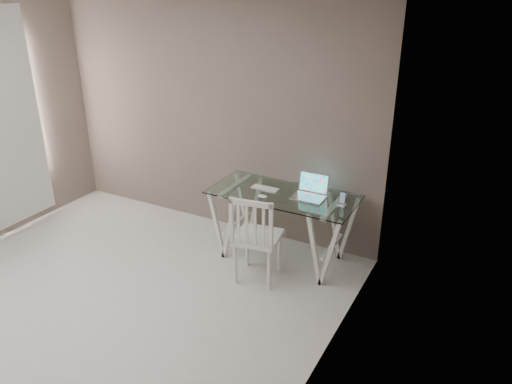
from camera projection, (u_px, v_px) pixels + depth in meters
room at (41, 132)px, 3.67m from camera, size 4.50×4.52×2.71m
desk at (282, 225)px, 5.19m from camera, size 1.50×0.70×0.75m
chair at (255, 235)px, 4.73m from camera, size 0.49×0.49×0.93m
laptop at (311, 191)px, 4.96m from camera, size 0.32×0.27×0.22m
keyboard at (265, 188)px, 5.15m from camera, size 0.30×0.13×0.01m
mouse at (262, 196)px, 4.94m from camera, size 0.10×0.06×0.03m
phone_dock at (342, 202)px, 4.77m from camera, size 0.07×0.07×0.14m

